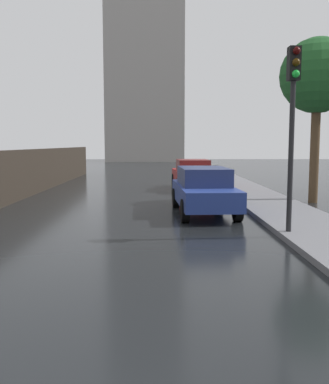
{
  "coord_description": "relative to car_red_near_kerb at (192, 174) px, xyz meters",
  "views": [
    {
      "loc": [
        1.23,
        -1.53,
        2.19
      ],
      "look_at": [
        1.32,
        7.68,
        1.16
      ],
      "focal_mm": 40.44,
      "sensor_mm": 36.0,
      "label": 1
    }
  ],
  "objects": [
    {
      "name": "car_red_near_kerb",
      "position": [
        0.0,
        0.0,
        0.0
      ],
      "size": [
        1.89,
        4.3,
        1.44
      ],
      "rotation": [
        0.0,
        0.0,
        0.05
      ],
      "color": "maroon",
      "rests_on": "ground"
    },
    {
      "name": "car_blue_mid_road",
      "position": [
        -0.16,
        -7.11,
        0.02
      ],
      "size": [
        1.9,
        4.51,
        1.45
      ],
      "rotation": [
        0.0,
        0.0,
        0.05
      ],
      "color": "navy",
      "rests_on": "ground"
    },
    {
      "name": "traffic_light",
      "position": [
        1.49,
        -10.66,
        2.33
      ],
      "size": [
        0.26,
        0.39,
        4.22
      ],
      "color": "black",
      "rests_on": "sidewalk_strip"
    },
    {
      "name": "street_tree_near",
      "position": [
        4.18,
        -4.64,
        3.85
      ],
      "size": [
        2.71,
        2.71,
        6.0
      ],
      "color": "#4C3823",
      "rests_on": "ground"
    },
    {
      "name": "distant_tower",
      "position": [
        -3.57,
        33.85,
        15.63
      ],
      "size": [
        9.77,
        6.69,
        36.5
      ],
      "color": "#9E9993",
      "rests_on": "ground"
    }
  ]
}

